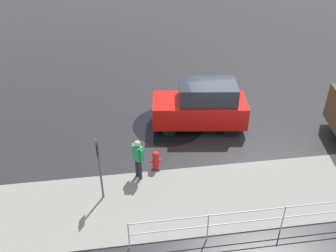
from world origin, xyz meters
The scene contains 8 objects.
ground_plane centered at (0.00, 0.00, 0.00)m, with size 60.00×60.00×0.00m, color black.
kerb_strip centered at (0.00, 4.20, 0.02)m, with size 24.00×3.20×0.04m, color slate.
moving_hatchback centered at (0.83, -0.15, 1.03)m, with size 4.09×2.21×2.06m.
fire_hydrant centered at (3.08, 2.46, 0.40)m, with size 0.42×0.31×0.80m.
pedestrian centered at (3.74, 2.85, 0.96)m, with size 0.39×0.50×1.62m.
metal_railing centered at (-0.33, 5.89, 0.73)m, with size 9.18×0.04×1.05m.
sign_post centered at (5.00, 3.70, 1.58)m, with size 0.07×0.44×2.40m.
puddle_patch centered at (2.22, -0.39, 0.00)m, with size 3.11×3.11×0.01m, color black.
Camera 1 is at (4.15, 13.10, 8.92)m, focal length 40.00 mm.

